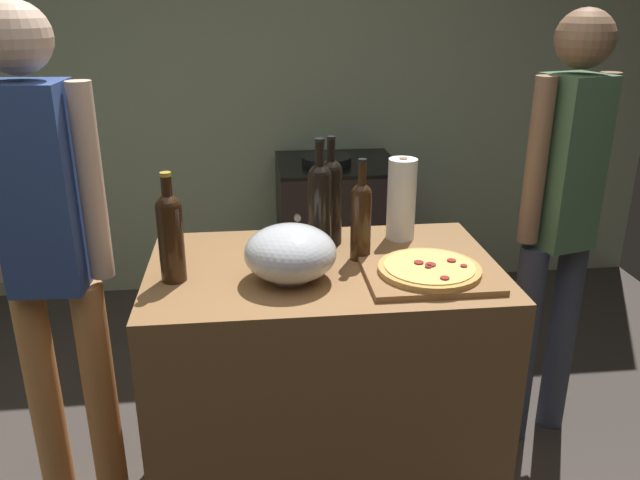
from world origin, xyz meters
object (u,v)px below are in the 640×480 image
Objects in this scene: pizza at (429,269)px; wine_bottle_clear at (331,198)px; wine_bottle_dark at (171,233)px; person_in_stripes at (48,243)px; wine_bottle_green at (361,217)px; wine_bottle_amber at (320,205)px; paper_towel_roll at (401,199)px; mixing_bowl at (290,253)px; person_in_red at (561,211)px; stove at (336,236)px.

wine_bottle_clear is (-0.27, 0.34, 0.14)m from pizza.
person_in_stripes reaches higher than wine_bottle_dark.
pizza is at bearing -5.27° from wine_bottle_dark.
wine_bottle_clear is 0.22× the size of person_in_stripes.
wine_bottle_amber reaches higher than wine_bottle_green.
paper_towel_roll reaches higher than pizza.
mixing_bowl is at bearing -118.61° from wine_bottle_clear.
person_in_red is at bearing 3.52° from wine_bottle_clear.
pizza is at bearing -5.05° from mixing_bowl.
wine_bottle_clear is at bearing 9.93° from person_in_stripes.
person_in_red is (0.80, 0.21, -0.08)m from wine_bottle_green.
paper_towel_roll is 1.44m from stove.
mixing_bowl reaches higher than pizza.
wine_bottle_dark is (-0.60, -0.11, 0.01)m from wine_bottle_green.
wine_bottle_green is at bearing -63.40° from wine_bottle_clear.
person_in_red is (1.41, 0.32, -0.09)m from wine_bottle_dark.
wine_bottle_clear is at bearing -176.48° from person_in_red.
pizza is at bearing -88.24° from paper_towel_roll.
person_in_red is (0.93, 0.15, -0.11)m from wine_bottle_amber.
stove is (0.73, 1.58, -0.63)m from wine_bottle_dark.
person_in_stripes is at bearing -173.18° from person_in_red.
wine_bottle_green reaches higher than pizza.
wine_bottle_clear reaches higher than pizza.
wine_bottle_clear is at bearing -175.66° from paper_towel_roll.
wine_bottle_clear is at bearing 62.56° from wine_bottle_amber.
wine_bottle_amber is 0.88m from person_in_stripes.
paper_towel_roll is 0.83m from wine_bottle_dark.
wine_bottle_dark is 1.85m from stove.
person_in_red is (1.80, 0.22, -0.03)m from person_in_stripes.
wine_bottle_green is 0.20× the size of person_in_stripes.
wine_bottle_dark is at bearing -169.96° from wine_bottle_green.
paper_towel_roll is 1.19m from person_in_stripes.
mixing_bowl is 0.16× the size of person_in_stripes.
mixing_bowl is at bearing -102.80° from stove.
paper_towel_roll is 0.33× the size of stove.
paper_towel_roll is (-0.01, 0.36, 0.12)m from pizza.
person_in_red is (0.62, 0.03, -0.08)m from paper_towel_roll.
paper_towel_roll is (0.42, 0.32, 0.06)m from mixing_bowl.
pizza is 1.73m from stove.
wine_bottle_amber reaches higher than pizza.
wine_bottle_green is at bearing -134.88° from paper_towel_roll.
wine_bottle_amber is 1.57m from stove.
stove is 0.54× the size of person_in_red.
paper_towel_roll is 0.17× the size of person_in_stripes.
person_in_stripes is at bearing -170.07° from wine_bottle_clear.
wine_bottle_amber is 0.23× the size of person_in_red.
paper_towel_roll reaches higher than stove.
wine_bottle_clear is at bearing 128.35° from pizza.
mixing_bowl is 0.29m from wine_bottle_green.
person_in_stripes reaches higher than paper_towel_roll.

